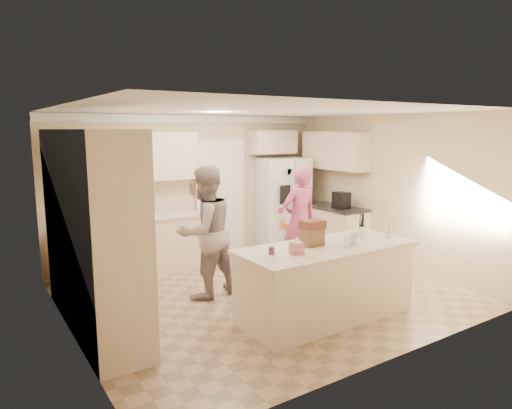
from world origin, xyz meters
TOP-DOWN VIEW (x-y plane):
  - floor at (0.00, 0.00)m, footprint 5.20×4.60m
  - ceiling at (0.00, 0.00)m, footprint 5.20×4.60m
  - wall_back at (0.00, 2.31)m, footprint 5.20×0.02m
  - wall_front at (0.00, -2.31)m, footprint 5.20×0.02m
  - wall_left at (-2.61, 0.00)m, footprint 0.02×4.60m
  - wall_right at (2.61, 0.00)m, footprint 0.02×4.60m
  - crown_back at (0.00, 2.26)m, footprint 5.20×0.08m
  - pantry_bank at (-2.30, 0.20)m, footprint 0.60×2.60m
  - back_base_cab at (-1.15, 2.00)m, footprint 2.20×0.60m
  - back_countertop at (-1.15, 1.99)m, footprint 2.24×0.63m
  - back_upper_cab at (-1.15, 2.12)m, footprint 2.20×0.35m
  - doorway_opening at (0.55, 2.28)m, footprint 0.90×0.06m
  - doorway_casing at (0.55, 2.24)m, footprint 1.02×0.03m
  - wall_frame_upper at (0.02, 2.27)m, footprint 0.15×0.02m
  - wall_frame_lower at (0.02, 2.27)m, footprint 0.15×0.02m
  - refrigerator at (1.72, 1.87)m, footprint 1.00×0.84m
  - fridge_seam at (1.72, 1.52)m, footprint 0.02×0.02m
  - fridge_dispenser at (1.50, 1.51)m, footprint 0.22×0.03m
  - fridge_handle_l at (1.67, 1.50)m, footprint 0.02×0.02m
  - fridge_handle_r at (1.77, 1.50)m, footprint 0.02×0.02m
  - over_fridge_cab at (1.65, 2.12)m, footprint 0.95×0.35m
  - right_base_cab at (2.30, 1.00)m, footprint 0.60×1.20m
  - right_countertop at (2.29, 1.00)m, footprint 0.63×1.24m
  - right_upper_cab at (2.43, 1.20)m, footprint 0.35×1.50m
  - coffee_maker at (2.25, 0.80)m, footprint 0.22×0.28m
  - island_base at (0.20, -1.10)m, footprint 2.20×0.90m
  - island_top at (0.20, -1.10)m, footprint 2.28×0.96m
  - utensil_crock at (0.85, -1.05)m, footprint 0.13×0.13m
  - tissue_box at (-0.35, -1.20)m, footprint 0.13×0.13m
  - tissue_plume at (-0.35, -1.20)m, footprint 0.08×0.08m
  - dollhouse_body at (0.05, -1.00)m, footprint 0.26×0.18m
  - dollhouse_roof at (0.05, -1.00)m, footprint 0.28×0.20m
  - jam_jar at (-0.60, -1.05)m, footprint 0.07×0.07m
  - greeting_card_a at (0.35, -1.30)m, footprint 0.12×0.06m
  - greeting_card_b at (0.50, -1.25)m, footprint 0.12×0.05m
  - water_bottle at (1.15, -1.25)m, footprint 0.07×0.07m
  - shaker_salt at (1.02, -0.88)m, footprint 0.05×0.05m
  - shaker_pepper at (1.09, -0.88)m, footprint 0.05×0.05m
  - teen_boy at (-0.73, 0.37)m, footprint 1.02×0.86m
  - teen_girl at (1.07, 0.53)m, footprint 0.66×0.45m
  - fridge_magnets at (1.72, 1.51)m, footprint 0.76×0.02m

SIDE VIEW (x-z plane):
  - floor at x=0.00m, z-range -0.02..0.00m
  - back_base_cab at x=-1.15m, z-range 0.00..0.88m
  - right_base_cab at x=2.30m, z-range 0.00..0.88m
  - island_base at x=0.20m, z-range 0.00..0.88m
  - teen_girl at x=1.07m, z-range 0.00..1.77m
  - back_countertop at x=-1.15m, z-range 0.88..0.92m
  - refrigerator at x=1.72m, z-range 0.00..1.80m
  - fridge_seam at x=1.72m, z-range 0.01..1.79m
  - right_countertop at x=2.29m, z-range 0.88..0.92m
  - island_top at x=0.20m, z-range 0.88..0.93m
  - fridge_magnets at x=1.72m, z-range 0.18..1.62m
  - teen_boy at x=-0.73m, z-range 0.00..1.86m
  - jam_jar at x=-0.60m, z-range 0.93..1.02m
  - shaker_salt at x=1.02m, z-range 0.93..1.02m
  - shaker_pepper at x=1.09m, z-range 0.93..1.02m
  - tissue_box at x=-0.35m, z-range 0.93..1.07m
  - utensil_crock at x=0.85m, z-range 0.93..1.07m
  - greeting_card_a at x=0.35m, z-range 0.93..1.08m
  - greeting_card_b at x=0.50m, z-range 0.93..1.08m
  - dollhouse_body at x=0.05m, z-range 0.93..1.15m
  - water_bottle at x=1.15m, z-range 0.92..1.17m
  - doorway_opening at x=0.55m, z-range 0.00..2.10m
  - doorway_casing at x=0.55m, z-range -0.06..2.16m
  - fridge_handle_l at x=1.67m, z-range 0.62..1.48m
  - fridge_handle_r at x=1.77m, z-range 0.62..1.48m
  - coffee_maker at x=2.25m, z-range 0.92..1.22m
  - tissue_plume at x=-0.35m, z-range 1.06..1.15m
  - fridge_dispenser at x=1.50m, z-range 0.97..1.32m
  - pantry_bank at x=-2.30m, z-range 0.00..2.35m
  - dollhouse_roof at x=0.05m, z-range 1.15..1.25m
  - wall_frame_lower at x=0.02m, z-range 1.18..1.38m
  - wall_back at x=0.00m, z-range 0.00..2.60m
  - wall_front at x=0.00m, z-range 0.00..2.60m
  - wall_left at x=-2.61m, z-range 0.00..2.60m
  - wall_right at x=2.61m, z-range 0.00..2.60m
  - wall_frame_upper at x=0.02m, z-range 1.45..1.65m
  - back_upper_cab at x=-1.15m, z-range 1.50..2.30m
  - right_upper_cab at x=2.43m, z-range 1.60..2.30m
  - over_fridge_cab at x=1.65m, z-range 1.88..2.33m
  - crown_back at x=0.00m, z-range 2.47..2.59m
  - ceiling at x=0.00m, z-range 2.60..2.62m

